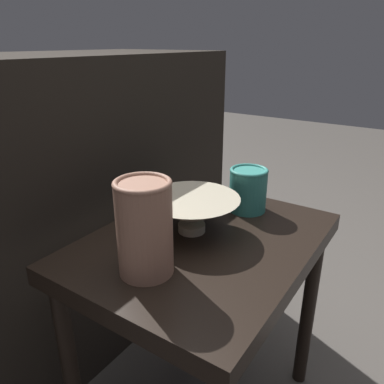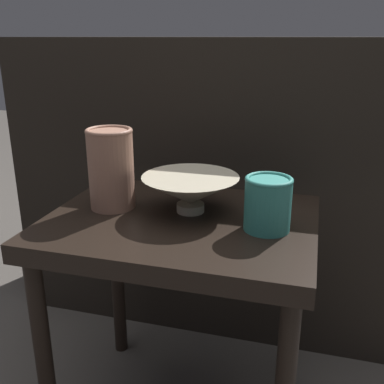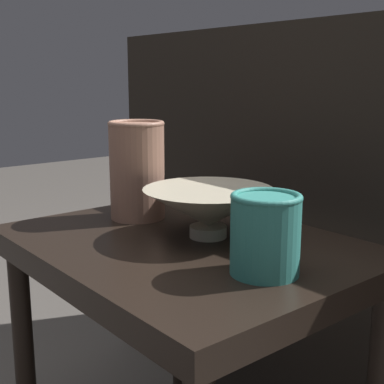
% 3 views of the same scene
% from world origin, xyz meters
% --- Properties ---
extents(table, '(0.56, 0.43, 0.52)m').
position_xyz_m(table, '(0.00, 0.00, 0.45)').
color(table, black).
rests_on(table, ground_plane).
extents(couch_backdrop, '(1.29, 0.50, 0.88)m').
position_xyz_m(couch_backdrop, '(0.00, 0.57, 0.44)').
color(couch_backdrop, black).
rests_on(couch_backdrop, ground_plane).
extents(bowl, '(0.21, 0.21, 0.08)m').
position_xyz_m(bowl, '(0.01, 0.04, 0.57)').
color(bowl, '#B2A88E').
rests_on(bowl, table).
extents(vase_textured_left, '(0.10, 0.10, 0.18)m').
position_xyz_m(vase_textured_left, '(-0.16, 0.02, 0.61)').
color(vase_textured_left, '#996B56').
rests_on(vase_textured_left, table).
extents(vase_colorful_right, '(0.09, 0.09, 0.11)m').
position_xyz_m(vase_colorful_right, '(0.18, -0.01, 0.58)').
color(vase_colorful_right, teal).
rests_on(vase_colorful_right, table).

